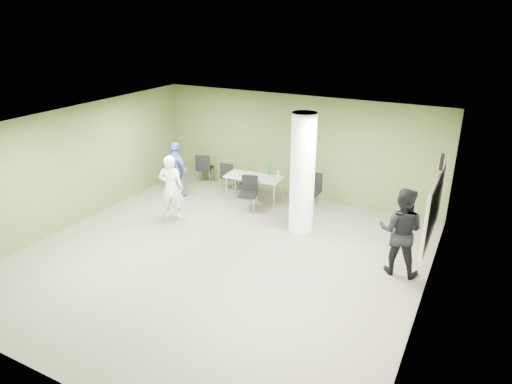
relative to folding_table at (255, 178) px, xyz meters
The scene contains 17 objects.
floor 3.20m from the folding_table, 75.81° to the right, with size 8.00×8.00×0.00m, color #4D4C3D.
ceiling 3.78m from the folding_table, 75.81° to the right, with size 8.00×8.00×0.00m, color white.
wall_back 1.43m from the folding_table, 51.54° to the left, with size 8.00×0.02×2.80m, color #3F5628.
wall_left 4.49m from the folding_table, 136.82° to the right, with size 0.02×8.00×2.80m, color #3F5628.
wall_right_cream 5.70m from the folding_table, 32.48° to the right, with size 0.02×8.00×2.80m, color beige.
column 2.17m from the folding_table, 30.34° to the right, with size 0.56×0.56×2.80m, color silver.
whiteboard 5.10m from the folding_table, 21.36° to the right, with size 0.05×2.30×1.30m.
wall_clock 5.31m from the folding_table, 21.36° to the right, with size 0.06×0.32×0.32m.
folding_table is the anchor object (origin of this frame).
wastebasket 0.75m from the folding_table, 144.50° to the left, with size 0.25×0.25×0.29m, color #4C4C4C.
chair_back_left 2.07m from the folding_table, 164.93° to the left, with size 0.58×0.58×0.91m.
chair_back_right 1.08m from the folding_table, 161.49° to the left, with size 0.44×0.44×0.86m.
chair_table_left 0.55m from the folding_table, 78.71° to the right, with size 0.55×0.55×0.89m.
chair_table_right 1.55m from the folding_table, 13.71° to the left, with size 0.47×0.47×0.93m.
woman_white 2.31m from the folding_table, 124.73° to the right, with size 0.59×0.39×1.63m, color silver.
man_black 4.58m from the folding_table, 24.34° to the right, with size 0.86×0.67×1.78m, color black.
man_blue 2.17m from the folding_table, 160.73° to the right, with size 0.92×0.38×1.57m, color #3B4C92.
Camera 1 is at (4.58, -7.10, 4.82)m, focal length 32.00 mm.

